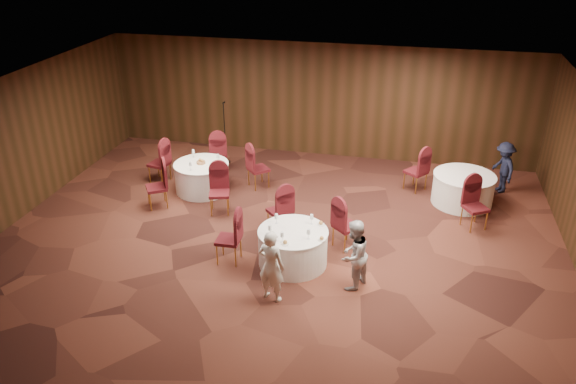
% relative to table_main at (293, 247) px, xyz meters
% --- Properties ---
extents(ground, '(12.00, 12.00, 0.00)m').
position_rel_table_main_xyz_m(ground, '(-0.51, 0.74, -0.38)').
color(ground, black).
rests_on(ground, ground).
extents(room_shell, '(12.00, 12.00, 12.00)m').
position_rel_table_main_xyz_m(room_shell, '(-0.51, 0.74, 1.59)').
color(room_shell, silver).
rests_on(room_shell, ground).
extents(table_main, '(1.39, 1.39, 0.74)m').
position_rel_table_main_xyz_m(table_main, '(0.00, 0.00, 0.00)').
color(table_main, white).
rests_on(table_main, ground).
extents(table_left, '(1.36, 1.36, 0.74)m').
position_rel_table_main_xyz_m(table_left, '(-2.92, 2.71, 0.00)').
color(table_left, white).
rests_on(table_left, ground).
extents(table_right, '(1.46, 1.46, 0.74)m').
position_rel_table_main_xyz_m(table_right, '(3.42, 3.45, 0.00)').
color(table_right, white).
rests_on(table_right, ground).
extents(chairs_main, '(2.85, 2.01, 1.00)m').
position_rel_table_main_xyz_m(chairs_main, '(-0.29, 0.62, 0.12)').
color(chairs_main, '#390B0E').
rests_on(chairs_main, ground).
extents(chairs_left, '(3.27, 2.99, 1.00)m').
position_rel_table_main_xyz_m(chairs_left, '(-2.91, 2.72, 0.12)').
color(chairs_left, '#390B0E').
rests_on(chairs_left, ground).
extents(chairs_right, '(2.04, 2.39, 1.00)m').
position_rel_table_main_xyz_m(chairs_right, '(2.95, 3.12, 0.12)').
color(chairs_right, '#390B0E').
rests_on(chairs_right, ground).
extents(tabletop_main, '(1.11, 1.02, 0.22)m').
position_rel_table_main_xyz_m(tabletop_main, '(0.12, -0.09, 0.47)').
color(tabletop_main, silver).
rests_on(tabletop_main, table_main).
extents(tabletop_left, '(0.79, 0.83, 0.22)m').
position_rel_table_main_xyz_m(tabletop_left, '(-2.93, 2.72, 0.45)').
color(tabletop_left, silver).
rests_on(tabletop_left, table_left).
extents(tabletop_right, '(0.08, 0.08, 0.22)m').
position_rel_table_main_xyz_m(tabletop_right, '(3.58, 3.21, 0.52)').
color(tabletop_right, silver).
rests_on(tabletop_right, table_right).
extents(mic_stand, '(0.24, 0.24, 1.75)m').
position_rel_table_main_xyz_m(mic_stand, '(-2.92, 4.56, 0.15)').
color(mic_stand, black).
rests_on(mic_stand, ground).
extents(woman_a, '(0.59, 0.47, 1.41)m').
position_rel_table_main_xyz_m(woman_a, '(-0.13, -1.21, 0.33)').
color(woman_a, silver).
rests_on(woman_a, ground).
extents(woman_b, '(0.76, 0.83, 1.39)m').
position_rel_table_main_xyz_m(woman_b, '(1.25, -0.52, 0.32)').
color(woman_b, '#B9B8BD').
rests_on(woman_b, ground).
extents(man_c, '(0.76, 0.96, 1.31)m').
position_rel_table_main_xyz_m(man_c, '(4.39, 4.33, 0.28)').
color(man_c, black).
rests_on(man_c, ground).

